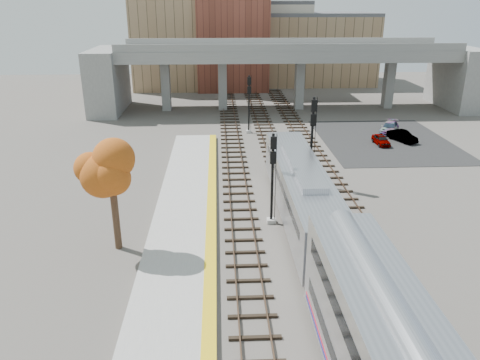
{
  "coord_description": "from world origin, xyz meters",
  "views": [
    {
      "loc": [
        -4.77,
        -21.76,
        14.84
      ],
      "look_at": [
        -3.21,
        10.06,
        2.5
      ],
      "focal_mm": 35.0,
      "sensor_mm": 36.0,
      "label": 1
    }
  ],
  "objects_px": {
    "signal_mast_far": "(249,106)",
    "locomotive": "(301,190)",
    "signal_mast_mid": "(312,142)",
    "car_c": "(389,127)",
    "signal_mast_near": "(272,182)",
    "tree": "(110,168)",
    "car_a": "(381,140)",
    "car_b": "(402,136)"
  },
  "relations": [
    {
      "from": "signal_mast_far",
      "to": "car_a",
      "type": "bearing_deg",
      "value": -21.73
    },
    {
      "from": "signal_mast_near",
      "to": "car_c",
      "type": "height_order",
      "value": "signal_mast_near"
    },
    {
      "from": "signal_mast_near",
      "to": "car_c",
      "type": "distance_m",
      "value": 28.67
    },
    {
      "from": "locomotive",
      "to": "tree",
      "type": "distance_m",
      "value": 13.1
    },
    {
      "from": "car_c",
      "to": "car_a",
      "type": "bearing_deg",
      "value": -89.72
    },
    {
      "from": "car_b",
      "to": "car_c",
      "type": "relative_size",
      "value": 0.85
    },
    {
      "from": "signal_mast_near",
      "to": "car_a",
      "type": "height_order",
      "value": "signal_mast_near"
    },
    {
      "from": "signal_mast_near",
      "to": "car_a",
      "type": "distance_m",
      "value": 23.33
    },
    {
      "from": "locomotive",
      "to": "signal_mast_near",
      "type": "distance_m",
      "value": 2.32
    },
    {
      "from": "locomotive",
      "to": "signal_mast_near",
      "type": "bearing_deg",
      "value": -167.86
    },
    {
      "from": "car_c",
      "to": "signal_mast_mid",
      "type": "bearing_deg",
      "value": -99.31
    },
    {
      "from": "signal_mast_near",
      "to": "signal_mast_mid",
      "type": "bearing_deg",
      "value": 60.58
    },
    {
      "from": "car_a",
      "to": "signal_mast_far",
      "type": "bearing_deg",
      "value": 155.93
    },
    {
      "from": "locomotive",
      "to": "signal_mast_far",
      "type": "relative_size",
      "value": 2.83
    },
    {
      "from": "signal_mast_far",
      "to": "car_c",
      "type": "relative_size",
      "value": 1.56
    },
    {
      "from": "locomotive",
      "to": "car_a",
      "type": "xyz_separation_m",
      "value": [
        11.95,
        17.99,
        -1.7
      ]
    },
    {
      "from": "signal_mast_far",
      "to": "signal_mast_mid",
      "type": "bearing_deg",
      "value": -76.27
    },
    {
      "from": "signal_mast_far",
      "to": "car_a",
      "type": "height_order",
      "value": "signal_mast_far"
    },
    {
      "from": "signal_mast_mid",
      "to": "car_a",
      "type": "distance_m",
      "value": 15.31
    },
    {
      "from": "locomotive",
      "to": "car_a",
      "type": "bearing_deg",
      "value": 56.41
    },
    {
      "from": "signal_mast_near",
      "to": "car_a",
      "type": "bearing_deg",
      "value": 52.7
    },
    {
      "from": "tree",
      "to": "car_c",
      "type": "height_order",
      "value": "tree"
    },
    {
      "from": "signal_mast_near",
      "to": "car_b",
      "type": "distance_m",
      "value": 25.94
    },
    {
      "from": "signal_mast_near",
      "to": "tree",
      "type": "xyz_separation_m",
      "value": [
        -10.12,
        -3.03,
        2.3
      ]
    },
    {
      "from": "car_b",
      "to": "signal_mast_near",
      "type": "bearing_deg",
      "value": -153.99
    },
    {
      "from": "locomotive",
      "to": "signal_mast_near",
      "type": "height_order",
      "value": "signal_mast_near"
    },
    {
      "from": "tree",
      "to": "car_a",
      "type": "height_order",
      "value": "tree"
    },
    {
      "from": "car_a",
      "to": "car_b",
      "type": "bearing_deg",
      "value": 19.98
    },
    {
      "from": "locomotive",
      "to": "car_c",
      "type": "xyz_separation_m",
      "value": [
        14.55,
        22.75,
        -1.61
      ]
    },
    {
      "from": "locomotive",
      "to": "signal_mast_mid",
      "type": "height_order",
      "value": "signal_mast_mid"
    },
    {
      "from": "signal_mast_mid",
      "to": "car_a",
      "type": "relative_size",
      "value": 2.38
    },
    {
      "from": "car_a",
      "to": "car_c",
      "type": "relative_size",
      "value": 0.73
    },
    {
      "from": "signal_mast_far",
      "to": "tree",
      "type": "height_order",
      "value": "tree"
    },
    {
      "from": "locomotive",
      "to": "tree",
      "type": "xyz_separation_m",
      "value": [
        -12.22,
        -3.48,
        3.17
      ]
    },
    {
      "from": "tree",
      "to": "car_b",
      "type": "height_order",
      "value": "tree"
    },
    {
      "from": "tree",
      "to": "car_a",
      "type": "distance_m",
      "value": 32.7
    },
    {
      "from": "signal_mast_far",
      "to": "locomotive",
      "type": "bearing_deg",
      "value": -84.91
    },
    {
      "from": "signal_mast_mid",
      "to": "car_c",
      "type": "distance_m",
      "value": 20.52
    },
    {
      "from": "locomotive",
      "to": "signal_mast_far",
      "type": "bearing_deg",
      "value": 95.09
    },
    {
      "from": "locomotive",
      "to": "car_b",
      "type": "distance_m",
      "value": 24.19
    },
    {
      "from": "locomotive",
      "to": "car_c",
      "type": "height_order",
      "value": "locomotive"
    },
    {
      "from": "car_c",
      "to": "signal_mast_near",
      "type": "bearing_deg",
      "value": -96.75
    }
  ]
}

